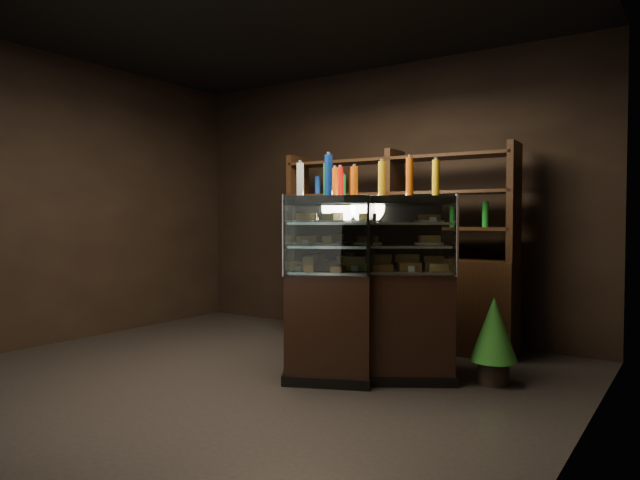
% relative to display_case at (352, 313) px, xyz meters
% --- Properties ---
extents(ground, '(5.00, 5.00, 0.00)m').
position_rel_display_case_xyz_m(ground, '(-0.62, -0.89, -0.49)').
color(ground, black).
rests_on(ground, ground).
extents(room_shell, '(5.02, 5.02, 3.01)m').
position_rel_display_case_xyz_m(room_shell, '(-0.62, -0.89, 1.45)').
color(room_shell, black).
rests_on(room_shell, ground).
extents(display_case, '(1.69, 1.52, 1.48)m').
position_rel_display_case_xyz_m(display_case, '(0.00, 0.00, 0.00)').
color(display_case, black).
rests_on(display_case, ground).
extents(food_display, '(1.26, 1.21, 0.45)m').
position_rel_display_case_xyz_m(food_display, '(-0.00, -0.01, 0.60)').
color(food_display, '#C28C45').
rests_on(food_display, display_case).
extents(bottles_top, '(1.10, 1.07, 0.30)m').
position_rel_display_case_xyz_m(bottles_top, '(0.00, 0.00, 1.12)').
color(bottles_top, black).
rests_on(bottles_top, display_case).
extents(potted_conifer, '(0.36, 0.36, 0.77)m').
position_rel_display_case_xyz_m(potted_conifer, '(1.11, 0.29, -0.05)').
color(potted_conifer, black).
rests_on(potted_conifer, ground).
extents(back_shelving, '(2.46, 0.54, 2.00)m').
position_rel_display_case_xyz_m(back_shelving, '(-0.19, 1.16, 0.11)').
color(back_shelving, black).
rests_on(back_shelving, ground).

